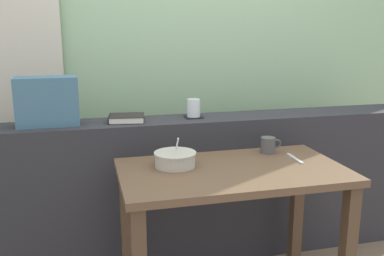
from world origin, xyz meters
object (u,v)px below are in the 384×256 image
(throw_pillow, at_px, (47,102))
(ceramic_mug, at_px, (268,145))
(closed_book, at_px, (126,118))
(fork_utensil, at_px, (295,158))
(soup_bowl, at_px, (175,159))
(coaster_square, at_px, (194,117))
(juice_glass, at_px, (194,109))
(breakfast_table, at_px, (232,194))

(throw_pillow, distance_m, ceramic_mug, 1.19)
(closed_book, height_order, throw_pillow, throw_pillow)
(throw_pillow, distance_m, fork_utensil, 1.32)
(soup_bowl, xyz_separation_m, ceramic_mug, (0.53, 0.10, 0.01))
(coaster_square, distance_m, juice_glass, 0.05)
(fork_utensil, bearing_deg, ceramic_mug, 124.95)
(juice_glass, height_order, soup_bowl, juice_glass)
(juice_glass, distance_m, throw_pillow, 0.80)
(breakfast_table, relative_size, fork_utensil, 6.28)
(throw_pillow, height_order, fork_utensil, throw_pillow)
(breakfast_table, bearing_deg, fork_utensil, 10.40)
(closed_book, distance_m, soup_bowl, 0.48)
(soup_bowl, bearing_deg, throw_pillow, 144.37)
(breakfast_table, distance_m, throw_pillow, 1.08)
(ceramic_mug, bearing_deg, juice_glass, 132.89)
(closed_book, height_order, ceramic_mug, closed_book)
(closed_book, xyz_separation_m, soup_bowl, (0.19, -0.43, -0.12))
(breakfast_table, height_order, soup_bowl, soup_bowl)
(soup_bowl, bearing_deg, breakfast_table, -21.27)
(coaster_square, distance_m, throw_pillow, 0.81)
(juice_glass, xyz_separation_m, throw_pillow, (-0.80, -0.02, 0.08))
(breakfast_table, bearing_deg, soup_bowl, 158.73)
(closed_book, height_order, soup_bowl, closed_book)
(coaster_square, height_order, juice_glass, juice_glass)
(breakfast_table, distance_m, soup_bowl, 0.32)
(throw_pillow, bearing_deg, fork_utensil, -20.89)
(juice_glass, relative_size, throw_pillow, 0.32)
(closed_book, relative_size, soup_bowl, 1.06)
(breakfast_table, relative_size, coaster_square, 10.68)
(coaster_square, bearing_deg, ceramic_mug, -47.11)
(coaster_square, relative_size, soup_bowl, 0.49)
(soup_bowl, bearing_deg, fork_utensil, -3.20)
(coaster_square, distance_m, soup_bowl, 0.50)
(coaster_square, height_order, fork_utensil, coaster_square)
(breakfast_table, bearing_deg, coaster_square, 95.39)
(coaster_square, height_order, throw_pillow, throw_pillow)
(fork_utensil, bearing_deg, soup_bowl, 178.48)
(breakfast_table, distance_m, closed_book, 0.75)
(breakfast_table, xyz_separation_m, soup_bowl, (-0.26, 0.10, 0.16))
(juice_glass, height_order, fork_utensil, juice_glass)
(juice_glass, distance_m, soup_bowl, 0.51)
(throw_pillow, bearing_deg, soup_bowl, -35.63)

